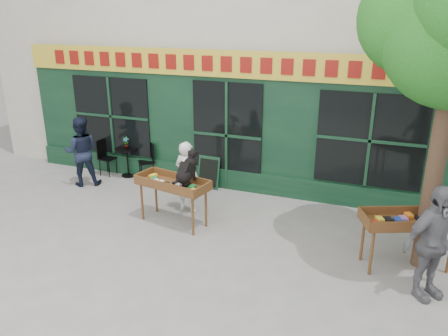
# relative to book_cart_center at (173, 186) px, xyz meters

# --- Properties ---
(ground) EXTENTS (80.00, 80.00, 0.00)m
(ground) POSITION_rel_book_cart_center_xyz_m (0.35, -0.18, -0.82)
(ground) COLOR slate
(ground) RESTS_ON ground
(book_cart_center) EXTENTS (1.59, 0.90, 0.99)m
(book_cart_center) POSITION_rel_book_cart_center_xyz_m (0.00, 0.00, 0.00)
(book_cart_center) COLOR #5B331A
(book_cart_center) RESTS_ON ground
(dog) EXTENTS (0.45, 0.66, 0.60)m
(dog) POSITION_rel_book_cart_center_xyz_m (0.35, -0.05, 0.47)
(dog) COLOR black
(dog) RESTS_ON book_cart_center
(woman) EXTENTS (0.63, 0.48, 1.56)m
(woman) POSITION_rel_book_cart_center_xyz_m (-0.00, 0.65, -0.04)
(woman) COLOR white
(woman) RESTS_ON ground
(book_cart_right) EXTENTS (1.62, 1.16, 0.99)m
(book_cart_right) POSITION_rel_book_cart_center_xyz_m (4.38, -0.06, 0.00)
(book_cart_right) COLOR #5B331A
(book_cart_right) RESTS_ON ground
(man_right) EXTENTS (1.07, 1.04, 1.80)m
(man_right) POSITION_rel_book_cart_center_xyz_m (4.68, -0.81, 0.08)
(man_right) COLOR #595A5E
(man_right) RESTS_ON ground
(bistro_table) EXTENTS (0.60, 0.60, 0.76)m
(bistro_table) POSITION_rel_book_cart_center_xyz_m (-2.38, 2.00, -0.28)
(bistro_table) COLOR black
(bistro_table) RESTS_ON ground
(bistro_chair_left) EXTENTS (0.39, 0.38, 0.95)m
(bistro_chair_left) POSITION_rel_book_cart_center_xyz_m (-3.02, 1.90, -0.26)
(bistro_chair_left) COLOR black
(bistro_chair_left) RESTS_ON ground
(bistro_chair_right) EXTENTS (0.51, 0.51, 0.95)m
(bistro_chair_right) POSITION_rel_book_cart_center_xyz_m (-1.76, 2.08, -0.26)
(bistro_chair_right) COLOR black
(bistro_chair_right) RESTS_ON ground
(potted_plant) EXTENTS (0.18, 0.14, 0.30)m
(potted_plant) POSITION_rel_book_cart_center_xyz_m (-2.38, 2.00, 0.09)
(potted_plant) COLOR gray
(potted_plant) RESTS_ON bistro_table
(man_left) EXTENTS (1.05, 0.99, 1.72)m
(man_left) POSITION_rel_book_cart_center_xyz_m (-3.08, 1.10, 0.04)
(man_left) COLOR black
(man_left) RESTS_ON ground
(chalkboard) EXTENTS (0.57, 0.22, 0.79)m
(chalkboard) POSITION_rel_book_cart_center_xyz_m (-0.08, 2.01, -0.42)
(chalkboard) COLOR black
(chalkboard) RESTS_ON ground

